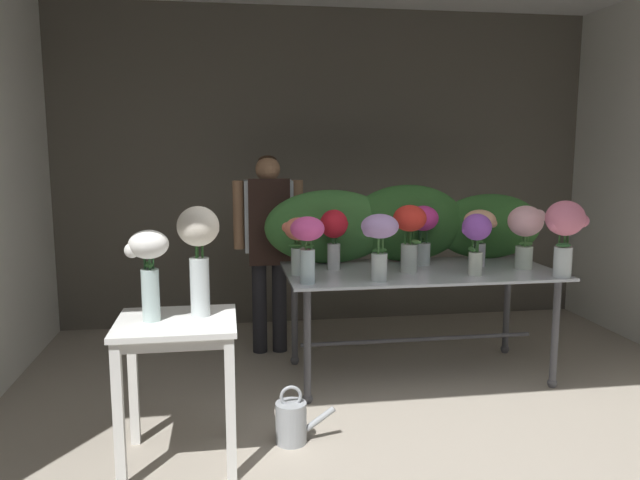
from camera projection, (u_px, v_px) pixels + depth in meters
ground_plane at (367, 383)px, 4.42m from camera, size 7.63×7.63×0.00m
wall_back at (328, 169)px, 5.89m from camera, size 5.19×0.12×2.97m
display_table_glass at (419, 285)px, 4.47m from camera, size 1.96×0.95×0.81m
side_table_white at (177, 342)px, 3.22m from camera, size 0.62×0.57×0.79m
florist at (269, 233)px, 4.95m from camera, size 0.57×0.24×1.63m
foliage_backdrop at (396, 225)px, 4.75m from camera, size 2.24×0.29×0.60m
vase_fuchsia_lilies at (307, 240)px, 3.95m from camera, size 0.22×0.22×0.44m
vase_lilac_snapdragons at (379, 236)px, 4.03m from camera, size 0.25×0.25×0.45m
vase_magenta_tulips at (422, 227)px, 4.60m from camera, size 0.24×0.23×0.45m
vase_coral_peonies at (298, 239)px, 4.24m from camera, size 0.22×0.20×0.40m
vase_peach_dahlias at (480, 228)px, 4.56m from camera, size 0.26×0.24×0.43m
vase_blush_stock at (526, 228)px, 4.45m from camera, size 0.29×0.25×0.47m
vase_crimson_carnations at (334, 231)px, 4.42m from camera, size 0.21×0.20×0.44m
vase_rosy_ranunculus at (565, 228)px, 4.16m from camera, size 0.29×0.26×0.53m
vase_scarlet_roses at (410, 230)px, 4.32m from camera, size 0.24×0.24×0.48m
vase_violet_anemones at (476, 235)px, 4.22m from camera, size 0.21×0.20×0.43m
vase_white_roses_tall at (149, 263)px, 3.14m from camera, size 0.22×0.20×0.48m
vase_cream_lisianthus_tall at (199, 246)px, 3.22m from camera, size 0.22×0.22×0.59m
watering_can at (292, 422)px, 3.51m from camera, size 0.35×0.18×0.34m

